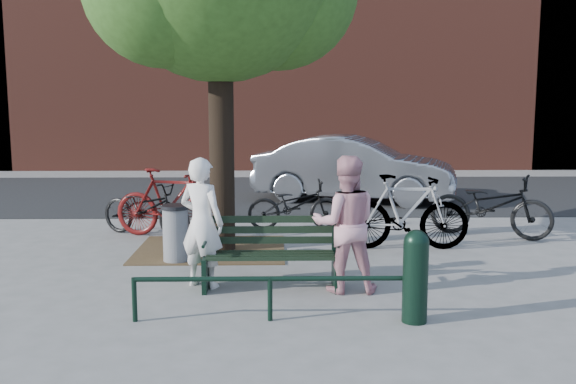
{
  "coord_description": "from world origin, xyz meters",
  "views": [
    {
      "loc": [
        0.07,
        -8.07,
        2.45
      ],
      "look_at": [
        0.24,
        1.0,
        1.13
      ],
      "focal_mm": 40.0,
      "sensor_mm": 36.0,
      "label": 1
    }
  ],
  "objects_px": {
    "person_right": "(345,224)",
    "bicycle_c": "(295,205)",
    "litter_bin": "(176,233)",
    "park_bench": "(271,252)",
    "parked_car": "(355,169)",
    "person_left": "(202,223)",
    "bollard": "(415,273)"
  },
  "relations": [
    {
      "from": "park_bench",
      "to": "bollard",
      "type": "bearing_deg",
      "value": -40.05
    },
    {
      "from": "bollard",
      "to": "litter_bin",
      "type": "bearing_deg",
      "value": 138.31
    },
    {
      "from": "park_bench",
      "to": "litter_bin",
      "type": "distance_m",
      "value": 2.0
    },
    {
      "from": "park_bench",
      "to": "person_right",
      "type": "xyz_separation_m",
      "value": [
        0.95,
        -0.17,
        0.4
      ]
    },
    {
      "from": "person_right",
      "to": "litter_bin",
      "type": "bearing_deg",
      "value": -32.92
    },
    {
      "from": "parked_car",
      "to": "bicycle_c",
      "type": "bearing_deg",
      "value": 171.65
    },
    {
      "from": "person_left",
      "to": "person_right",
      "type": "bearing_deg",
      "value": -161.51
    },
    {
      "from": "bollard",
      "to": "parked_car",
      "type": "distance_m",
      "value": 8.49
    },
    {
      "from": "bicycle_c",
      "to": "park_bench",
      "type": "bearing_deg",
      "value": 169.95
    },
    {
      "from": "bollard",
      "to": "litter_bin",
      "type": "height_order",
      "value": "bollard"
    },
    {
      "from": "person_left",
      "to": "bollard",
      "type": "xyz_separation_m",
      "value": [
        2.5,
        -1.42,
        -0.3
      ]
    },
    {
      "from": "park_bench",
      "to": "bollard",
      "type": "height_order",
      "value": "bollard"
    },
    {
      "from": "person_right",
      "to": "bicycle_c",
      "type": "xyz_separation_m",
      "value": [
        -0.52,
        3.97,
        -0.41
      ]
    },
    {
      "from": "parked_car",
      "to": "bollard",
      "type": "bearing_deg",
      "value": -166.1
    },
    {
      "from": "park_bench",
      "to": "person_left",
      "type": "distance_m",
      "value": 0.98
    },
    {
      "from": "park_bench",
      "to": "litter_bin",
      "type": "xyz_separation_m",
      "value": [
        -1.45,
        1.37,
        -0.04
      ]
    },
    {
      "from": "park_bench",
      "to": "person_right",
      "type": "relative_size",
      "value": 0.99
    },
    {
      "from": "park_bench",
      "to": "parked_car",
      "type": "height_order",
      "value": "parked_car"
    },
    {
      "from": "person_left",
      "to": "bollard",
      "type": "relative_size",
      "value": 1.64
    },
    {
      "from": "park_bench",
      "to": "bicycle_c",
      "type": "bearing_deg",
      "value": 83.57
    },
    {
      "from": "person_right",
      "to": "bicycle_c",
      "type": "relative_size",
      "value": 0.98
    },
    {
      "from": "bicycle_c",
      "to": "parked_car",
      "type": "xyz_separation_m",
      "value": [
        1.53,
        3.33,
        0.32
      ]
    },
    {
      "from": "bicycle_c",
      "to": "litter_bin",
      "type": "bearing_deg",
      "value": 138.68
    },
    {
      "from": "bollard",
      "to": "parked_car",
      "type": "height_order",
      "value": "parked_car"
    },
    {
      "from": "park_bench",
      "to": "person_left",
      "type": "bearing_deg",
      "value": 175.49
    },
    {
      "from": "litter_bin",
      "to": "parked_car",
      "type": "relative_size",
      "value": 0.18
    },
    {
      "from": "bollard",
      "to": "parked_car",
      "type": "relative_size",
      "value": 0.22
    },
    {
      "from": "parked_car",
      "to": "person_left",
      "type": "bearing_deg",
      "value": 174.28
    },
    {
      "from": "parked_car",
      "to": "person_right",
      "type": "bearing_deg",
      "value": -171.54
    },
    {
      "from": "park_bench",
      "to": "person_right",
      "type": "height_order",
      "value": "person_right"
    },
    {
      "from": "person_left",
      "to": "bicycle_c",
      "type": "bearing_deg",
      "value": -83.57
    },
    {
      "from": "person_right",
      "to": "bollard",
      "type": "distance_m",
      "value": 1.38
    }
  ]
}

